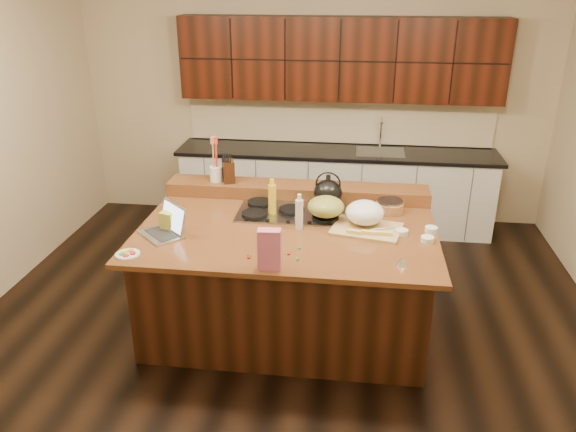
# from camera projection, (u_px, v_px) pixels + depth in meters

# --- Properties ---
(room) EXTENTS (5.52, 5.02, 2.72)m
(room) POSITION_uv_depth(u_px,v_px,m) (287.00, 177.00, 4.39)
(room) COLOR black
(room) RESTS_ON ground
(island) EXTENTS (2.40, 1.60, 0.92)m
(island) POSITION_uv_depth(u_px,v_px,m) (287.00, 276.00, 4.74)
(island) COLOR black
(island) RESTS_ON ground
(back_ledge) EXTENTS (2.40, 0.30, 0.12)m
(back_ledge) POSITION_uv_depth(u_px,v_px,m) (297.00, 190.00, 5.17)
(back_ledge) COLOR black
(back_ledge) RESTS_ON island
(cooktop) EXTENTS (0.92, 0.52, 0.05)m
(cooktop) POSITION_uv_depth(u_px,v_px,m) (292.00, 212.00, 4.83)
(cooktop) COLOR gray
(cooktop) RESTS_ON island
(back_counter) EXTENTS (3.70, 0.66, 2.40)m
(back_counter) POSITION_uv_depth(u_px,v_px,m) (337.00, 146.00, 6.53)
(back_counter) COLOR silver
(back_counter) RESTS_ON ground
(kettle) EXTENTS (0.30, 0.30, 0.22)m
(kettle) POSITION_uv_depth(u_px,v_px,m) (328.00, 192.00, 4.86)
(kettle) COLOR black
(kettle) RESTS_ON cooktop
(green_bowl) EXTENTS (0.35, 0.35, 0.17)m
(green_bowl) POSITION_uv_depth(u_px,v_px,m) (326.00, 207.00, 4.63)
(green_bowl) COLOR olive
(green_bowl) RESTS_ON cooktop
(laptop) EXTENTS (0.44, 0.43, 0.24)m
(laptop) POSITION_uv_depth(u_px,v_px,m) (166.00, 227.00, 4.42)
(laptop) COLOR #B7B7BC
(laptop) RESTS_ON island
(oil_bottle) EXTENTS (0.09, 0.09, 0.27)m
(oil_bottle) POSITION_uv_depth(u_px,v_px,m) (272.00, 200.00, 4.75)
(oil_bottle) COLOR gold
(oil_bottle) RESTS_ON island
(vinegar_bottle) EXTENTS (0.07, 0.07, 0.25)m
(vinegar_bottle) POSITION_uv_depth(u_px,v_px,m) (299.00, 215.00, 4.49)
(vinegar_bottle) COLOR silver
(vinegar_bottle) RESTS_ON island
(wooden_tray) EXTENTS (0.61, 0.50, 0.22)m
(wooden_tray) POSITION_uv_depth(u_px,v_px,m) (365.00, 216.00, 4.52)
(wooden_tray) COLOR tan
(wooden_tray) RESTS_ON island
(ramekin_a) EXTENTS (0.11, 0.11, 0.04)m
(ramekin_a) POSITION_uv_depth(u_px,v_px,m) (427.00, 239.00, 4.30)
(ramekin_a) COLOR white
(ramekin_a) RESTS_ON island
(ramekin_b) EXTENTS (0.12, 0.12, 0.04)m
(ramekin_b) POSITION_uv_depth(u_px,v_px,m) (402.00, 232.00, 4.42)
(ramekin_b) COLOR white
(ramekin_b) RESTS_ON island
(ramekin_c) EXTENTS (0.12, 0.12, 0.04)m
(ramekin_c) POSITION_uv_depth(u_px,v_px,m) (431.00, 230.00, 4.47)
(ramekin_c) COLOR white
(ramekin_c) RESTS_ON island
(strainer_bowl) EXTENTS (0.28, 0.28, 0.09)m
(strainer_bowl) POSITION_uv_depth(u_px,v_px,m) (390.00, 207.00, 4.84)
(strainer_bowl) COLOR #996B3F
(strainer_bowl) RESTS_ON island
(kitchen_timer) EXTENTS (0.09, 0.09, 0.07)m
(kitchen_timer) POSITION_uv_depth(u_px,v_px,m) (402.00, 261.00, 3.95)
(kitchen_timer) COLOR silver
(kitchen_timer) RESTS_ON island
(pink_bag) EXTENTS (0.16, 0.10, 0.30)m
(pink_bag) POSITION_uv_depth(u_px,v_px,m) (269.00, 249.00, 3.86)
(pink_bag) COLOR #CE6184
(pink_bag) RESTS_ON island
(candy_plate) EXTENTS (0.22, 0.22, 0.01)m
(candy_plate) POSITION_uv_depth(u_px,v_px,m) (128.00, 254.00, 4.11)
(candy_plate) COLOR white
(candy_plate) RESTS_ON island
(package_box) EXTENTS (0.13, 0.10, 0.16)m
(package_box) POSITION_uv_depth(u_px,v_px,m) (168.00, 221.00, 4.48)
(package_box) COLOR gold
(package_box) RESTS_ON island
(utensil_crock) EXTENTS (0.13, 0.13, 0.14)m
(utensil_crock) POSITION_uv_depth(u_px,v_px,m) (216.00, 174.00, 5.21)
(utensil_crock) COLOR white
(utensil_crock) RESTS_ON back_ledge
(knife_block) EXTENTS (0.15, 0.19, 0.20)m
(knife_block) POSITION_uv_depth(u_px,v_px,m) (228.00, 171.00, 5.18)
(knife_block) COLOR black
(knife_block) RESTS_ON back_ledge
(gumdrop_0) EXTENTS (0.02, 0.02, 0.02)m
(gumdrop_0) POSITION_uv_depth(u_px,v_px,m) (249.00, 258.00, 4.05)
(gumdrop_0) COLOR red
(gumdrop_0) RESTS_ON island
(gumdrop_1) EXTENTS (0.02, 0.02, 0.02)m
(gumdrop_1) POSITION_uv_depth(u_px,v_px,m) (297.00, 259.00, 4.03)
(gumdrop_1) COLOR #198C26
(gumdrop_1) RESTS_ON island
(gumdrop_2) EXTENTS (0.02, 0.02, 0.02)m
(gumdrop_2) POSITION_uv_depth(u_px,v_px,m) (249.00, 255.00, 4.09)
(gumdrop_2) COLOR red
(gumdrop_2) RESTS_ON island
(gumdrop_3) EXTENTS (0.02, 0.02, 0.02)m
(gumdrop_3) POSITION_uv_depth(u_px,v_px,m) (250.00, 256.00, 4.08)
(gumdrop_3) COLOR #198C26
(gumdrop_3) RESTS_ON island
(gumdrop_4) EXTENTS (0.02, 0.02, 0.02)m
(gumdrop_4) POSITION_uv_depth(u_px,v_px,m) (270.00, 248.00, 4.19)
(gumdrop_4) COLOR red
(gumdrop_4) RESTS_ON island
(gumdrop_5) EXTENTS (0.02, 0.02, 0.02)m
(gumdrop_5) POSITION_uv_depth(u_px,v_px,m) (277.00, 257.00, 4.07)
(gumdrop_5) COLOR #198C26
(gumdrop_5) RESTS_ON island
(gumdrop_6) EXTENTS (0.02, 0.02, 0.02)m
(gumdrop_6) POSITION_uv_depth(u_px,v_px,m) (289.00, 254.00, 4.11)
(gumdrop_6) COLOR red
(gumdrop_6) RESTS_ON island
(gumdrop_7) EXTENTS (0.02, 0.02, 0.02)m
(gumdrop_7) POSITION_uv_depth(u_px,v_px,m) (300.00, 248.00, 4.19)
(gumdrop_7) COLOR #198C26
(gumdrop_7) RESTS_ON island
(gumdrop_8) EXTENTS (0.02, 0.02, 0.02)m
(gumdrop_8) POSITION_uv_depth(u_px,v_px,m) (278.00, 252.00, 4.14)
(gumdrop_8) COLOR red
(gumdrop_8) RESTS_ON island
(gumdrop_9) EXTENTS (0.02, 0.02, 0.02)m
(gumdrop_9) POSITION_uv_depth(u_px,v_px,m) (270.00, 251.00, 4.15)
(gumdrop_9) COLOR #198C26
(gumdrop_9) RESTS_ON island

